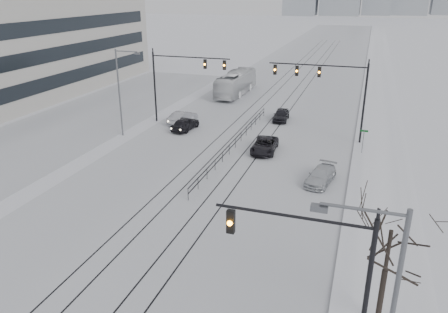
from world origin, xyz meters
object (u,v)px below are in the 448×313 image
(sedan_sb_inner, at_px, (185,124))
(box_truck, at_px, (236,83))
(bare_tree, at_px, (390,241))
(traffic_mast_near, at_px, (325,269))
(sedan_nb_front, at_px, (265,145))
(sedan_sb_outer, at_px, (183,117))
(sedan_nb_right, at_px, (321,176))
(sedan_nb_far, at_px, (281,115))

(sedan_sb_inner, height_order, box_truck, box_truck)
(bare_tree, bearing_deg, traffic_mast_near, -128.76)
(bare_tree, xyz_separation_m, sedan_nb_front, (-10.24, 20.79, -3.84))
(bare_tree, distance_m, box_truck, 47.45)
(traffic_mast_near, height_order, sedan_nb_front, traffic_mast_near)
(sedan_sb_outer, xyz_separation_m, sedan_nb_right, (17.05, -11.86, -0.09))
(sedan_nb_right, bearing_deg, box_truck, 129.50)
(sedan_nb_far, distance_m, box_truck, 14.48)
(sedan_sb_inner, bearing_deg, sedan_nb_far, -137.74)
(sedan_sb_outer, height_order, sedan_nb_right, sedan_sb_outer)
(sedan_sb_inner, xyz_separation_m, sedan_nb_far, (9.28, 6.93, -0.03))
(bare_tree, distance_m, sedan_sb_outer, 34.69)
(bare_tree, distance_m, sedan_sb_inner, 32.13)
(traffic_mast_near, relative_size, bare_tree, 1.15)
(sedan_nb_front, bearing_deg, sedan_sb_inner, 154.96)
(bare_tree, bearing_deg, sedan_nb_front, 116.23)
(sedan_nb_front, bearing_deg, box_truck, 110.25)
(sedan_sb_outer, distance_m, sedan_nb_right, 20.76)
(sedan_nb_right, height_order, box_truck, box_truck)
(sedan_sb_inner, bearing_deg, box_truck, -85.47)
(box_truck, bearing_deg, sedan_nb_far, 129.57)
(sedan_nb_front, bearing_deg, bare_tree, -66.75)
(bare_tree, xyz_separation_m, sedan_nb_far, (-10.82, 31.71, -3.80))
(traffic_mast_near, xyz_separation_m, sedan_sb_inner, (-17.69, 27.79, -3.84))
(box_truck, bearing_deg, bare_tree, 115.88)
(bare_tree, bearing_deg, sedan_sb_inner, 129.04)
(sedan_sb_outer, xyz_separation_m, sedan_nb_far, (10.57, 4.67, -0.02))
(bare_tree, relative_size, sedan_nb_right, 1.44)
(sedan_nb_right, distance_m, box_truck, 31.86)
(bare_tree, xyz_separation_m, sedan_sb_outer, (-21.39, 27.05, -3.78))
(sedan_nb_right, xyz_separation_m, sedan_nb_far, (-6.48, 16.52, 0.08))
(sedan_nb_far, height_order, box_truck, box_truck)
(sedan_nb_front, height_order, sedan_nb_far, sedan_nb_far)
(bare_tree, height_order, sedan_nb_right, bare_tree)
(sedan_sb_outer, height_order, box_truck, box_truck)
(sedan_sb_outer, height_order, sedan_nb_far, sedan_sb_outer)
(bare_tree, bearing_deg, sedan_nb_far, 108.84)
(traffic_mast_near, xyz_separation_m, sedan_sb_outer, (-18.97, 30.05, -3.86))
(traffic_mast_near, bearing_deg, sedan_nb_far, 103.61)
(traffic_mast_near, relative_size, box_truck, 0.59)
(bare_tree, bearing_deg, sedan_nb_right, 105.95)
(sedan_sb_outer, bearing_deg, bare_tree, 139.03)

